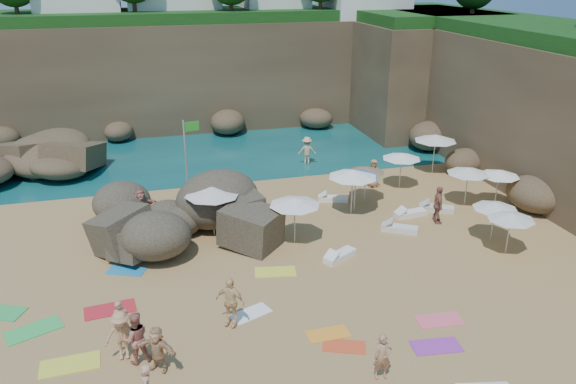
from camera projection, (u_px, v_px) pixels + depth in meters
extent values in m
plane|color=tan|center=(261.00, 265.00, 23.99)|extent=(120.00, 120.00, 0.00)
plane|color=#0C4751|center=(189.00, 107.00, 50.86)|extent=(120.00, 120.00, 0.00)
cube|color=brown|center=(217.00, 71.00, 45.37)|extent=(44.00, 8.00, 8.00)
cube|color=brown|center=(535.00, 105.00, 34.25)|extent=(8.00, 30.00, 8.00)
cube|color=brown|center=(414.00, 73.00, 44.52)|extent=(10.00, 12.00, 8.00)
cylinder|color=white|center=(3.00, 83.00, 46.12)|extent=(0.10, 0.10, 6.00)
cylinder|color=silver|center=(186.00, 160.00, 30.08)|extent=(0.09, 0.09, 4.42)
cube|color=green|center=(192.00, 126.00, 29.49)|extent=(0.76, 0.22, 0.50)
cylinder|color=silver|center=(213.00, 213.00, 26.29)|extent=(0.07, 0.07, 2.30)
cone|color=silver|center=(212.00, 191.00, 25.89)|extent=(2.58, 2.58, 0.39)
cylinder|color=silver|center=(400.00, 171.00, 32.10)|extent=(0.06, 0.06, 1.96)
cone|color=white|center=(402.00, 156.00, 31.75)|extent=(2.20, 2.20, 0.34)
cylinder|color=silver|center=(352.00, 193.00, 28.63)|extent=(0.07, 0.07, 2.24)
cone|color=white|center=(353.00, 173.00, 28.24)|extent=(2.52, 2.52, 0.38)
cylinder|color=silver|center=(434.00, 155.00, 34.41)|extent=(0.07, 0.07, 2.28)
cone|color=silver|center=(436.00, 138.00, 34.01)|extent=(2.56, 2.56, 0.39)
cylinder|color=silver|center=(466.00, 187.00, 29.72)|extent=(0.06, 0.06, 1.99)
cone|color=silver|center=(468.00, 171.00, 29.37)|extent=(2.23, 2.23, 0.34)
cylinder|color=silver|center=(365.00, 185.00, 30.23)|extent=(0.05, 0.05, 1.85)
cone|color=red|center=(366.00, 170.00, 29.90)|extent=(2.08, 2.08, 0.32)
cylinder|color=silver|center=(497.00, 189.00, 29.64)|extent=(0.06, 0.06, 1.90)
cone|color=white|center=(499.00, 173.00, 29.30)|extent=(2.13, 2.13, 0.32)
cylinder|color=silver|center=(493.00, 223.00, 25.79)|extent=(0.05, 0.05, 1.82)
cone|color=silver|center=(496.00, 206.00, 25.47)|extent=(2.05, 2.05, 0.31)
cylinder|color=silver|center=(295.00, 221.00, 25.61)|extent=(0.06, 0.06, 2.10)
cone|color=white|center=(295.00, 201.00, 25.24)|extent=(2.35, 2.35, 0.36)
cylinder|color=silver|center=(355.00, 192.00, 28.94)|extent=(0.06, 0.06, 2.15)
cone|color=#3D70D0|center=(356.00, 173.00, 28.56)|extent=(2.42, 2.42, 0.37)
cylinder|color=silver|center=(508.00, 234.00, 24.69)|extent=(0.05, 0.05, 1.85)
cone|color=silver|center=(511.00, 216.00, 24.36)|extent=(2.07, 2.07, 0.32)
cube|color=white|center=(228.00, 216.00, 28.39)|extent=(2.01, 1.25, 0.30)
cube|color=silver|center=(436.00, 208.00, 29.29)|extent=(1.82, 1.37, 0.27)
cube|color=white|center=(410.00, 213.00, 28.69)|extent=(1.72, 0.73, 0.26)
cube|color=white|center=(333.00, 199.00, 30.54)|extent=(1.70, 1.01, 0.25)
cube|color=silver|center=(400.00, 229.00, 27.03)|extent=(1.77, 1.39, 0.27)
cube|color=white|center=(340.00, 256.00, 24.50)|extent=(1.71, 1.31, 0.26)
cube|color=#E44B24|center=(344.00, 346.00, 18.84)|extent=(1.61, 1.21, 0.03)
cube|color=green|center=(34.00, 330.00, 19.67)|extent=(2.08, 1.58, 0.03)
cube|color=yellow|center=(70.00, 365.00, 17.96)|extent=(1.89, 1.01, 0.03)
cube|color=white|center=(251.00, 313.00, 20.62)|extent=(1.66, 1.24, 0.03)
cube|color=purple|center=(436.00, 346.00, 18.84)|extent=(1.75, 1.02, 0.03)
cube|color=red|center=(110.00, 309.00, 20.85)|extent=(1.93, 1.12, 0.03)
cube|color=teal|center=(126.00, 271.00, 23.52)|extent=(1.75, 1.34, 0.03)
cube|color=#F96177|center=(439.00, 320.00, 20.23)|extent=(1.72, 0.99, 0.03)
cube|color=orange|center=(328.00, 334.00, 19.47)|extent=(1.49, 0.76, 0.03)
cube|color=#E9EB3D|center=(275.00, 272.00, 23.44)|extent=(1.82, 1.13, 0.03)
imported|color=tan|center=(121.00, 321.00, 18.95)|extent=(0.62, 0.50, 1.48)
imported|color=#B76A5B|center=(136.00, 338.00, 17.80)|extent=(0.98, 0.81, 1.82)
imported|color=tan|center=(307.00, 150.00, 36.00)|extent=(1.25, 0.76, 1.80)
imported|color=#985C4C|center=(438.00, 205.00, 27.59)|extent=(0.74, 1.21, 1.93)
imported|color=tan|center=(373.00, 173.00, 32.21)|extent=(0.92, 0.76, 1.66)
imported|color=#C07060|center=(141.00, 207.00, 27.56)|extent=(1.67, 1.31, 1.80)
imported|color=tan|center=(124.00, 353.00, 18.18)|extent=(1.17, 1.77, 0.46)
imported|color=#F3CA8A|center=(231.00, 319.00, 19.90)|extent=(1.99, 2.16, 0.46)
imported|color=tan|center=(159.00, 365.00, 17.68)|extent=(2.06, 2.09, 0.41)
imported|color=#AF7A57|center=(381.00, 373.00, 17.34)|extent=(0.70, 1.58, 0.37)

